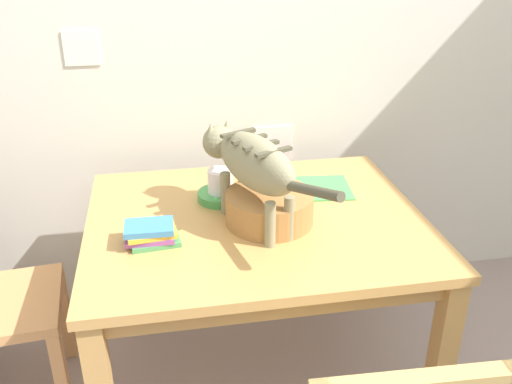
{
  "coord_description": "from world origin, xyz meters",
  "views": [
    {
      "loc": [
        -0.41,
        -0.63,
        1.69
      ],
      "look_at": [
        -0.09,
        1.1,
        0.84
      ],
      "focal_mm": 39.17,
      "sensor_mm": 36.0,
      "label": 1
    }
  ],
  "objects_px": {
    "saucer_bowl": "(221,196)",
    "wicker_basket": "(269,207)",
    "dining_table": "(256,238)",
    "cat": "(251,162)",
    "magazine": "(313,188)",
    "coffee_mug": "(221,181)",
    "book_stack": "(151,234)"
  },
  "relations": [
    {
      "from": "coffee_mug",
      "to": "cat",
      "type": "bearing_deg",
      "value": -67.5
    },
    {
      "from": "coffee_mug",
      "to": "wicker_basket",
      "type": "relative_size",
      "value": 0.45
    },
    {
      "from": "dining_table",
      "to": "saucer_bowl",
      "type": "distance_m",
      "value": 0.22
    },
    {
      "from": "dining_table",
      "to": "book_stack",
      "type": "height_order",
      "value": "book_stack"
    },
    {
      "from": "dining_table",
      "to": "saucer_bowl",
      "type": "height_order",
      "value": "saucer_bowl"
    },
    {
      "from": "dining_table",
      "to": "book_stack",
      "type": "relative_size",
      "value": 6.63
    },
    {
      "from": "dining_table",
      "to": "saucer_bowl",
      "type": "xyz_separation_m",
      "value": [
        -0.11,
        0.16,
        0.1
      ]
    },
    {
      "from": "magazine",
      "to": "wicker_basket",
      "type": "bearing_deg",
      "value": -127.66
    },
    {
      "from": "saucer_bowl",
      "to": "wicker_basket",
      "type": "height_order",
      "value": "wicker_basket"
    },
    {
      "from": "coffee_mug",
      "to": "wicker_basket",
      "type": "bearing_deg",
      "value": -55.02
    },
    {
      "from": "coffee_mug",
      "to": "book_stack",
      "type": "relative_size",
      "value": 0.77
    },
    {
      "from": "saucer_bowl",
      "to": "wicker_basket",
      "type": "xyz_separation_m",
      "value": [
        0.15,
        -0.2,
        0.04
      ]
    },
    {
      "from": "coffee_mug",
      "to": "book_stack",
      "type": "distance_m",
      "value": 0.39
    },
    {
      "from": "dining_table",
      "to": "cat",
      "type": "xyz_separation_m",
      "value": [
        -0.02,
        -0.03,
        0.32
      ]
    },
    {
      "from": "coffee_mug",
      "to": "magazine",
      "type": "distance_m",
      "value": 0.38
    },
    {
      "from": "saucer_bowl",
      "to": "coffee_mug",
      "type": "relative_size",
      "value": 1.28
    },
    {
      "from": "dining_table",
      "to": "magazine",
      "type": "bearing_deg",
      "value": 35.86
    },
    {
      "from": "cat",
      "to": "magazine",
      "type": "relative_size",
      "value": 2.35
    },
    {
      "from": "dining_table",
      "to": "book_stack",
      "type": "bearing_deg",
      "value": -162.68
    },
    {
      "from": "saucer_bowl",
      "to": "book_stack",
      "type": "bearing_deg",
      "value": -133.2
    },
    {
      "from": "dining_table",
      "to": "coffee_mug",
      "type": "xyz_separation_m",
      "value": [
        -0.1,
        0.16,
        0.17
      ]
    },
    {
      "from": "saucer_bowl",
      "to": "coffee_mug",
      "type": "xyz_separation_m",
      "value": [
        0.0,
        0.0,
        0.06
      ]
    },
    {
      "from": "cat",
      "to": "book_stack",
      "type": "distance_m",
      "value": 0.41
    },
    {
      "from": "magazine",
      "to": "wicker_basket",
      "type": "relative_size",
      "value": 0.94
    },
    {
      "from": "cat",
      "to": "wicker_basket",
      "type": "distance_m",
      "value": 0.18
    },
    {
      "from": "dining_table",
      "to": "cat",
      "type": "relative_size",
      "value": 1.76
    },
    {
      "from": "cat",
      "to": "wicker_basket",
      "type": "xyz_separation_m",
      "value": [
        0.06,
        -0.01,
        -0.17
      ]
    },
    {
      "from": "coffee_mug",
      "to": "magazine",
      "type": "height_order",
      "value": "coffee_mug"
    },
    {
      "from": "coffee_mug",
      "to": "wicker_basket",
      "type": "xyz_separation_m",
      "value": [
        0.14,
        -0.2,
        -0.02
      ]
    },
    {
      "from": "dining_table",
      "to": "cat",
      "type": "height_order",
      "value": "cat"
    },
    {
      "from": "saucer_bowl",
      "to": "wicker_basket",
      "type": "bearing_deg",
      "value": -54.42
    },
    {
      "from": "saucer_bowl",
      "to": "magazine",
      "type": "xyz_separation_m",
      "value": [
        0.37,
        0.03,
        -0.01
      ]
    }
  ]
}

